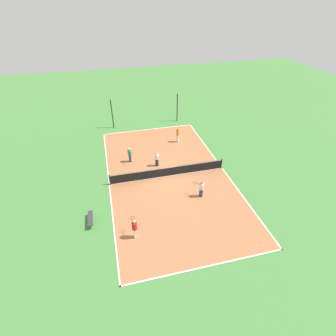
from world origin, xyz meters
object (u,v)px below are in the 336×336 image
Objects in this scene: tennis_net at (168,171)px; fence_post_back_left at (112,114)px; player_center_orange at (178,134)px; tennis_ball_right_alley at (260,242)px; bench at (90,219)px; player_far_green at (130,154)px; tennis_ball_far_baseline at (129,210)px; player_far_white at (201,188)px; player_near_white at (157,158)px; player_coach_red at (135,227)px.

fence_post_back_left reaches higher than tennis_net.
player_center_orange reaches higher than tennis_ball_right_alley.
bench is 1.01× the size of player_far_green.
bench is 8.43m from player_far_green.
tennis_ball_right_alley is 9.84m from tennis_ball_far_baseline.
player_far_white is at bearing -60.45° from tennis_net.
player_far_green reaches higher than bench.
tennis_ball_far_baseline is (2.94, 0.59, -0.33)m from bench.
player_far_green is 6.34m from player_center_orange.
bench is 8.82m from player_near_white.
player_coach_red is 17.89m from fence_post_back_left.
bench is 12.17m from tennis_ball_right_alley.
tennis_net is at bearing -34.98° from player_coach_red.
player_far_green is at bearing 82.05° from tennis_ball_far_baseline.
player_coach_red reaches higher than player_near_white.
tennis_ball_far_baseline is 15.17m from fence_post_back_left.
player_far_green is at bearing -8.58° from player_coach_red.
tennis_ball_right_alley is at bearing -110.69° from player_coach_red.
player_far_green is 1.03× the size of player_far_white.
bench is 8.97m from player_far_white.
player_center_orange is 8.66m from fence_post_back_left.
fence_post_back_left is (-0.04, 15.08, 1.73)m from tennis_ball_far_baseline.
player_far_white is at bearing 126.84° from player_center_orange.
player_far_white reaches higher than bench.
tennis_net is 7.57m from player_coach_red.
player_near_white is 5.92m from player_far_white.
player_near_white is (6.34, 6.11, 0.49)m from bench.
player_coach_red is at bearing 103.01° from player_center_orange.
bench is 1.05× the size of player_near_white.
player_coach_red is at bearing -126.28° from bench.
tennis_ball_right_alley is (4.22, -8.99, -0.47)m from tennis_net.
player_far_white is at bearing -170.37° from player_near_white.
player_far_white is (2.59, -5.33, 0.02)m from player_near_white.
player_far_white is (5.92, 2.99, -0.09)m from player_coach_red.
tennis_ball_right_alley is 1.00× the size of tennis_ball_far_baseline.
bench is at bearing 156.92° from tennis_ball_right_alley.
fence_post_back_left reaches higher than player_near_white.
player_coach_red is at bearing -88.57° from tennis_ball_far_baseline.
player_coach_red reaches higher than bench.
player_coach_red reaches higher than tennis_net.
player_center_orange is (5.70, 2.77, 0.07)m from player_far_green.
bench is at bearing -168.72° from tennis_ball_far_baseline.
player_coach_red reaches higher than player_far_white.
bench is at bearing -100.49° from fence_post_back_left.
player_near_white is 22.30× the size of tennis_ball_far_baseline.
tennis_net is 6.94× the size of player_far_white.
tennis_net is at bearing 42.02° from tennis_ball_far_baseline.
bench is at bearing 117.69° from player_near_white.
player_center_orange is at bearing -50.91° from player_far_white.
player_far_green is (-3.08, 3.24, 0.39)m from tennis_net.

